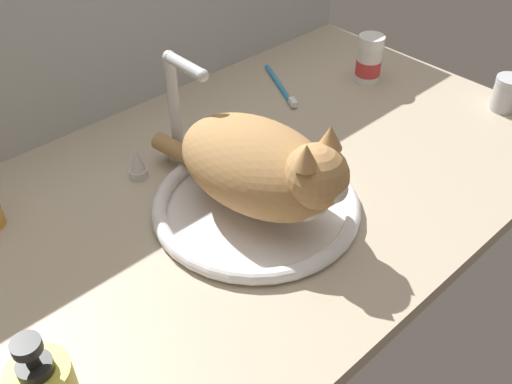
% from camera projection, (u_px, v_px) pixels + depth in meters
% --- Properties ---
extents(countertop, '(1.21, 0.72, 0.03)m').
position_uv_depth(countertop, '(254.00, 189.00, 1.03)').
color(countertop, '#B7A88E').
rests_on(countertop, ground).
extents(backsplash_wall, '(1.21, 0.02, 0.44)m').
position_uv_depth(backsplash_wall, '(121.00, 15.00, 1.11)').
color(backsplash_wall, '#B2B7BC').
rests_on(backsplash_wall, ground).
extents(sink_basin, '(0.34, 0.34, 0.02)m').
position_uv_depth(sink_basin, '(256.00, 206.00, 0.96)').
color(sink_basin, white).
rests_on(sink_basin, countertop).
extents(faucet, '(0.21, 0.12, 0.21)m').
position_uv_depth(faucet, '(178.00, 120.00, 1.02)').
color(faucet, silver).
rests_on(faucet, countertop).
extents(cat, '(0.21, 0.39, 0.17)m').
position_uv_depth(cat, '(265.00, 168.00, 0.89)').
color(cat, tan).
rests_on(cat, sink_basin).
extents(metal_jar, '(0.06, 0.06, 0.07)m').
position_uv_depth(metal_jar, '(507.00, 93.00, 1.19)').
color(metal_jar, '#B2B5BA').
rests_on(metal_jar, countertop).
extents(pill_bottle, '(0.06, 0.06, 0.11)m').
position_uv_depth(pill_bottle, '(369.00, 61.00, 1.27)').
color(pill_bottle, white).
rests_on(pill_bottle, countertop).
extents(toothbrush, '(0.10, 0.18, 0.02)m').
position_uv_depth(toothbrush, '(281.00, 86.00, 1.27)').
color(toothbrush, '#338CD1').
rests_on(toothbrush, countertop).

